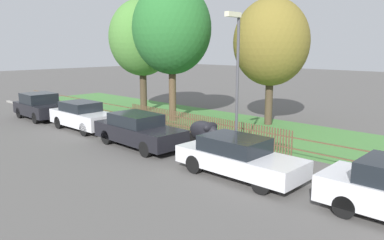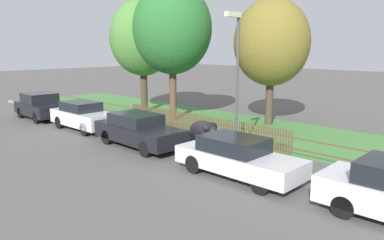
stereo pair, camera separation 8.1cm
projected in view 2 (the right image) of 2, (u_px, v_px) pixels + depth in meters
The scene contains 13 objects.
ground_plane at pixel (164, 143), 17.02m from camera, with size 120.00×120.00×0.00m, color #565451.
kerb_stone at pixel (165, 141), 17.08m from camera, with size 37.44×0.20×0.12m, color gray.
grass_strip at pixel (236, 126), 20.79m from camera, with size 37.44×6.24×0.01m, color #477F3D.
park_fence at pixel (198, 125), 18.50m from camera, with size 37.44×0.05×1.03m.
parked_car_silver_hatchback at pixel (41, 106), 22.69m from camera, with size 3.91×1.96×1.56m.
parked_car_black_saloon at pixel (83, 116), 19.66m from camera, with size 4.16×1.68×1.48m.
parked_car_navy_estate at pixel (138, 130), 16.29m from camera, with size 4.58×1.83×1.45m.
parked_car_red_compact at pixel (237, 157), 12.47m from camera, with size 4.42×1.69×1.36m.
covered_motorcycle at pixel (205, 132), 16.22m from camera, with size 1.83×0.79×1.15m.
tree_nearest_kerb at pixel (143, 38), 24.41m from camera, with size 4.31×4.31×7.38m.
tree_behind_motorcycle at pixel (172, 29), 21.27m from camera, with size 4.51×4.51×7.93m.
tree_mid_park at pixel (272, 43), 20.24m from camera, with size 4.11×4.11×6.92m.
street_lamp at pixel (236, 68), 14.25m from camera, with size 0.20×0.79×5.56m.
Camera 2 is at (12.42, -10.95, 4.29)m, focal length 35.00 mm.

